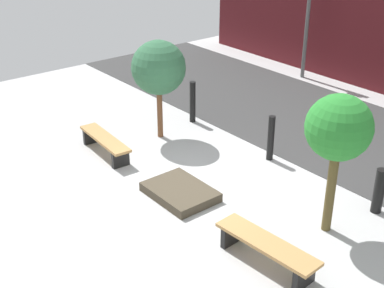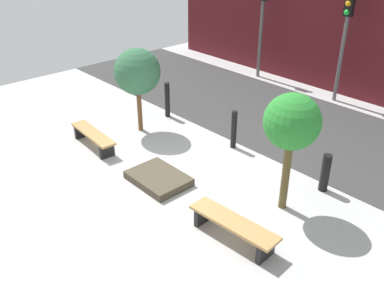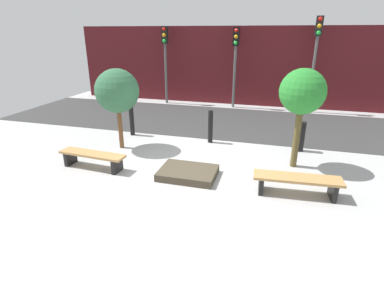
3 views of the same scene
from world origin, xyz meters
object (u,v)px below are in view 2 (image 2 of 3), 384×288
bollard_center (325,173)px  tree_behind_right_bench (292,123)px  tree_behind_left_bench (137,72)px  traffic_light_mid_west (346,27)px  bench_right (233,226)px  planter_bed (158,178)px  traffic_light_west (262,10)px  bollard_left (234,130)px  bench_left (93,136)px  bollard_far_left (167,100)px

bollard_center → tree_behind_right_bench: bearing=-100.7°
tree_behind_left_bench → traffic_light_mid_west: 6.75m
bench_right → planter_bed: bearing=171.6°
traffic_light_west → bollard_center: bearing=-39.3°
planter_bed → tree_behind_left_bench: (-2.54, 1.35, 1.66)m
bollard_left → traffic_light_mid_west: traffic_light_mid_west is taller
bollard_center → tree_behind_left_bench: bearing=-167.3°
planter_bed → bollard_left: size_ratio=1.32×
planter_bed → bollard_center: bollard_center is taller
traffic_light_mid_west → bench_right: bearing=-71.9°
bench_right → bollard_left: size_ratio=1.81×
bench_left → traffic_light_mid_west: traffic_light_mid_west is taller
bollard_left → tree_behind_left_bench: bearing=-154.7°
bench_left → traffic_light_mid_west: 8.45m
tree_behind_right_bench → traffic_light_mid_west: (-2.54, 6.21, 0.50)m
bench_left → traffic_light_west: size_ratio=0.51×
bench_right → traffic_light_west: (-5.89, 7.76, 2.18)m
tree_behind_left_bench → bollard_center: size_ratio=2.68×
planter_bed → bench_right: bearing=-4.5°
planter_bed → tree_behind_right_bench: bearing=28.0°
tree_behind_right_bench → bollard_center: tree_behind_right_bench is taller
tree_behind_left_bench → tree_behind_right_bench: size_ratio=0.94×
bench_left → tree_behind_right_bench: size_ratio=0.72×
bench_right → traffic_light_mid_west: size_ratio=0.53×
planter_bed → traffic_light_mid_west: size_ratio=0.39×
planter_bed → traffic_light_west: size_ratio=0.38×
traffic_light_west → bollard_far_left: bearing=-83.3°
tree_behind_right_bench → bench_right: bearing=-90.0°
bench_right → bench_left: bearing=176.1°
bench_right → traffic_light_west: traffic_light_west is taller
bench_left → traffic_light_west: (-0.81, 7.76, 2.19)m
bollard_left → traffic_light_mid_west: size_ratio=0.29×
bollard_far_left → traffic_light_west: (-0.59, 5.01, 1.95)m
bollard_far_left → tree_behind_right_bench: bearing=-12.7°
bench_left → bollard_far_left: size_ratio=1.69×
bench_left → tree_behind_right_bench: 5.56m
bollard_far_left → traffic_light_mid_west: (2.76, 5.01, 1.92)m
bollard_far_left → bollard_center: size_ratio=1.22×
bench_left → traffic_light_mid_west: size_ratio=0.52×
bench_right → bollard_far_left: bollard_far_left is taller
tree_behind_right_bench → bench_left: bearing=-163.0°
bollard_center → bollard_far_left: bearing=180.0°
tree_behind_left_bench → bollard_far_left: 1.71m
bench_left → traffic_light_west: 8.11m
bollard_left → traffic_light_west: 6.34m
bench_left → planter_bed: bench_left is taller
traffic_light_west → traffic_light_mid_west: (3.35, -0.00, -0.04)m
bollard_far_left → bollard_center: bollard_far_left is taller
tree_behind_left_bench → bollard_left: tree_behind_left_bench is taller
bench_left → planter_bed: size_ratio=1.33×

